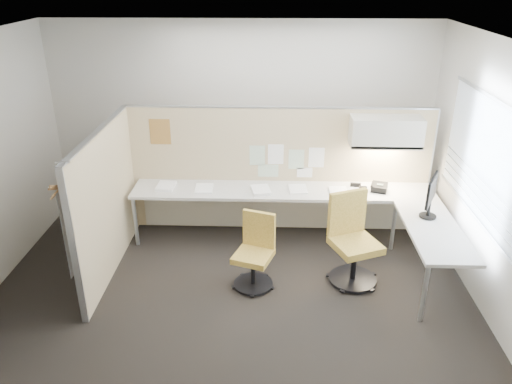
{
  "coord_description": "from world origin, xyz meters",
  "views": [
    {
      "loc": [
        0.45,
        -4.77,
        3.45
      ],
      "look_at": [
        0.26,
        0.8,
        0.9
      ],
      "focal_mm": 35.0,
      "sensor_mm": 36.0,
      "label": 1
    }
  ],
  "objects_px": {
    "desk": "(308,203)",
    "monitor": "(431,195)",
    "phone": "(379,187)",
    "chair_left": "(255,253)",
    "chair_right": "(352,242)"
  },
  "relations": [
    {
      "from": "desk",
      "to": "phone",
      "type": "distance_m",
      "value": 0.96
    },
    {
      "from": "desk",
      "to": "chair_left",
      "type": "distance_m",
      "value": 1.17
    },
    {
      "from": "desk",
      "to": "monitor",
      "type": "height_order",
      "value": "monitor"
    },
    {
      "from": "monitor",
      "to": "phone",
      "type": "relative_size",
      "value": 1.96
    },
    {
      "from": "desk",
      "to": "phone",
      "type": "relative_size",
      "value": 15.54
    },
    {
      "from": "desk",
      "to": "phone",
      "type": "bearing_deg",
      "value": 8.63
    },
    {
      "from": "phone",
      "to": "monitor",
      "type": "bearing_deg",
      "value": -41.52
    },
    {
      "from": "desk",
      "to": "chair_left",
      "type": "xyz_separation_m",
      "value": [
        -0.66,
        -0.95,
        -0.2
      ]
    },
    {
      "from": "phone",
      "to": "desk",
      "type": "bearing_deg",
      "value": -153.72
    },
    {
      "from": "monitor",
      "to": "desk",
      "type": "bearing_deg",
      "value": 93.05
    },
    {
      "from": "desk",
      "to": "phone",
      "type": "xyz_separation_m",
      "value": [
        0.93,
        0.14,
        0.18
      ]
    },
    {
      "from": "desk",
      "to": "monitor",
      "type": "bearing_deg",
      "value": -23.3
    },
    {
      "from": "monitor",
      "to": "phone",
      "type": "xyz_separation_m",
      "value": [
        -0.44,
        0.73,
        -0.24
      ]
    },
    {
      "from": "chair_right",
      "to": "phone",
      "type": "relative_size",
      "value": 4.14
    },
    {
      "from": "monitor",
      "to": "phone",
      "type": "height_order",
      "value": "monitor"
    }
  ]
}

